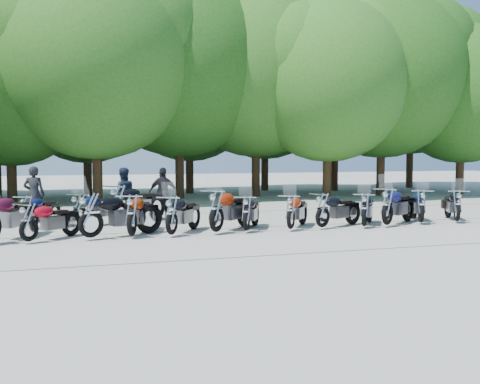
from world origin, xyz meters
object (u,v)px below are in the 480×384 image
object	(u,v)px
motorcycle_4	(172,214)
motorcycle_14	(79,208)
motorcycle_1	(29,221)
motorcycle_11	(421,205)
motorcycle_9	(365,208)
motorcycle_2	(91,213)
motorcycle_7	(291,210)
motorcycle_10	(388,205)
rider_0	(34,194)
motorcycle_5	(217,209)
motorcycle_3	(132,213)
motorcycle_13	(27,210)
motorcycle_6	(246,212)
motorcycle_8	(323,209)
rider_2	(163,193)
motorcycle_12	(457,204)
motorcycle_15	(118,203)
rider_1	(123,194)

from	to	relation	value
motorcycle_4	motorcycle_14	xyz separation A→B (m)	(-2.32, 2.65, -0.03)
motorcycle_1	motorcycle_11	distance (m)	11.69
motorcycle_9	motorcycle_2	bearing A→B (deg)	35.32
motorcycle_7	motorcycle_10	bearing A→B (deg)	-144.41
motorcycle_10	rider_0	world-z (taller)	rider_0
motorcycle_2	motorcycle_5	size ratio (longest dim) A/B	0.98
motorcycle_3	motorcycle_4	world-z (taller)	motorcycle_3
motorcycle_13	rider_0	bearing A→B (deg)	-64.07
motorcycle_11	motorcycle_14	world-z (taller)	motorcycle_11
motorcycle_6	motorcycle_11	xyz separation A→B (m)	(5.88, 0.07, 0.03)
motorcycle_2	motorcycle_13	xyz separation A→B (m)	(-1.70, 2.64, -0.13)
motorcycle_4	motorcycle_8	distance (m)	4.58
motorcycle_2	rider_2	size ratio (longest dim) A/B	1.41
motorcycle_3	motorcycle_5	bearing A→B (deg)	-158.36
motorcycle_5	motorcycle_12	world-z (taller)	motorcycle_5
motorcycle_10	motorcycle_13	world-z (taller)	motorcycle_10
motorcycle_1	motorcycle_15	size ratio (longest dim) A/B	0.80
motorcycle_13	motorcycle_14	distance (m)	1.50
motorcycle_1	motorcycle_9	xyz separation A→B (m)	(9.50, -0.04, 0.02)
rider_1	rider_0	bearing A→B (deg)	-3.18
motorcycle_10	rider_1	world-z (taller)	rider_1
motorcycle_1	motorcycle_14	size ratio (longest dim) A/B	0.97
motorcycle_11	motorcycle_14	bearing A→B (deg)	13.97
motorcycle_14	motorcycle_15	bearing A→B (deg)	-121.27
motorcycle_11	rider_0	distance (m)	12.49
motorcycle_3	motorcycle_11	world-z (taller)	motorcycle_3
rider_0	motorcycle_13	bearing A→B (deg)	100.02
motorcycle_9	rider_1	bearing A→B (deg)	3.38
motorcycle_7	motorcycle_14	distance (m)	6.38
motorcycle_3	motorcycle_7	bearing A→B (deg)	-158.75
motorcycle_7	motorcycle_13	bearing A→B (deg)	17.20
motorcycle_6	motorcycle_13	size ratio (longest dim) A/B	1.04
motorcycle_8	motorcycle_11	world-z (taller)	motorcycle_11
motorcycle_8	motorcycle_13	bearing A→B (deg)	46.30
motorcycle_5	rider_1	world-z (taller)	rider_1
rider_2	motorcycle_7	bearing A→B (deg)	148.14
motorcycle_9	motorcycle_15	bearing A→B (deg)	14.04
motorcycle_1	motorcycle_12	size ratio (longest dim) A/B	0.94
motorcycle_13	motorcycle_14	bearing A→B (deg)	-152.16
motorcycle_4	motorcycle_14	distance (m)	3.52
motorcycle_4	motorcycle_10	bearing A→B (deg)	-145.16
motorcycle_3	motorcycle_1	bearing A→B (deg)	23.96
motorcycle_2	motorcycle_9	bearing A→B (deg)	-115.88
motorcycle_4	motorcycle_8	size ratio (longest dim) A/B	1.03
motorcycle_2	rider_2	world-z (taller)	rider_2
motorcycle_10	motorcycle_15	distance (m)	8.33
motorcycle_8	motorcycle_14	bearing A→B (deg)	43.37
motorcycle_10	rider_2	bearing A→B (deg)	19.04
motorcycle_7	motorcycle_2	bearing A→B (deg)	37.01
motorcycle_1	motorcycle_13	distance (m)	2.73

